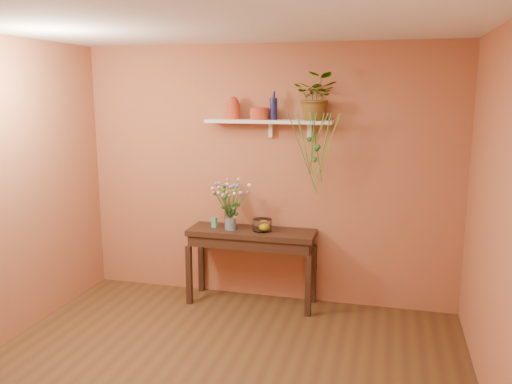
{
  "coord_description": "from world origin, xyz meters",
  "views": [
    {
      "loc": [
        1.26,
        -3.3,
        2.22
      ],
      "look_at": [
        0.0,
        1.55,
        1.25
      ],
      "focal_mm": 36.64,
      "sensor_mm": 36.0,
      "label": 1
    }
  ],
  "objects_px": {
    "spider_plant": "(316,96)",
    "bouquet": "(230,194)",
    "glass_vase": "(230,219)",
    "sideboard": "(252,241)",
    "blue_bottle": "(274,108)",
    "glass_bowl": "(262,225)",
    "terracotta_jug": "(233,108)"
  },
  "relations": [
    {
      "from": "sideboard",
      "to": "spider_plant",
      "type": "relative_size",
      "value": 2.84
    },
    {
      "from": "glass_vase",
      "to": "bouquet",
      "type": "distance_m",
      "value": 0.27
    },
    {
      "from": "blue_bottle",
      "to": "glass_bowl",
      "type": "xyz_separation_m",
      "value": [
        -0.09,
        -0.11,
        -1.19
      ]
    },
    {
      "from": "spider_plant",
      "to": "glass_bowl",
      "type": "bearing_deg",
      "value": -169.08
    },
    {
      "from": "sideboard",
      "to": "glass_vase",
      "type": "xyz_separation_m",
      "value": [
        -0.22,
        -0.04,
        0.22
      ]
    },
    {
      "from": "terracotta_jug",
      "to": "glass_vase",
      "type": "distance_m",
      "value": 1.15
    },
    {
      "from": "blue_bottle",
      "to": "spider_plant",
      "type": "height_order",
      "value": "spider_plant"
    },
    {
      "from": "spider_plant",
      "to": "bouquet",
      "type": "xyz_separation_m",
      "value": [
        -0.86,
        -0.14,
        -0.99
      ]
    },
    {
      "from": "blue_bottle",
      "to": "glass_vase",
      "type": "xyz_separation_m",
      "value": [
        -0.42,
        -0.14,
        -1.14
      ]
    },
    {
      "from": "spider_plant",
      "to": "glass_bowl",
      "type": "height_order",
      "value": "spider_plant"
    },
    {
      "from": "bouquet",
      "to": "blue_bottle",
      "type": "bearing_deg",
      "value": 19.1
    },
    {
      "from": "blue_bottle",
      "to": "spider_plant",
      "type": "xyz_separation_m",
      "value": [
        0.43,
        -0.01,
        0.12
      ]
    },
    {
      "from": "bouquet",
      "to": "glass_bowl",
      "type": "distance_m",
      "value": 0.47
    },
    {
      "from": "spider_plant",
      "to": "glass_bowl",
      "type": "distance_m",
      "value": 1.41
    },
    {
      "from": "glass_vase",
      "to": "sideboard",
      "type": "bearing_deg",
      "value": 9.57
    },
    {
      "from": "glass_vase",
      "to": "glass_bowl",
      "type": "bearing_deg",
      "value": 5.57
    },
    {
      "from": "blue_bottle",
      "to": "glass_bowl",
      "type": "distance_m",
      "value": 1.2
    },
    {
      "from": "blue_bottle",
      "to": "bouquet",
      "type": "xyz_separation_m",
      "value": [
        -0.43,
        -0.15,
        -0.87
      ]
    },
    {
      "from": "glass_bowl",
      "to": "glass_vase",
      "type": "bearing_deg",
      "value": -174.43
    },
    {
      "from": "glass_vase",
      "to": "bouquet",
      "type": "relative_size",
      "value": 0.6
    },
    {
      "from": "sideboard",
      "to": "glass_vase",
      "type": "relative_size",
      "value": 5.26
    },
    {
      "from": "sideboard",
      "to": "blue_bottle",
      "type": "xyz_separation_m",
      "value": [
        0.2,
        0.11,
        1.37
      ]
    },
    {
      "from": "terracotta_jug",
      "to": "glass_vase",
      "type": "relative_size",
      "value": 0.91
    },
    {
      "from": "blue_bottle",
      "to": "glass_vase",
      "type": "bearing_deg",
      "value": -161.27
    },
    {
      "from": "sideboard",
      "to": "terracotta_jug",
      "type": "bearing_deg",
      "value": 154.84
    },
    {
      "from": "sideboard",
      "to": "glass_bowl",
      "type": "relative_size",
      "value": 6.55
    },
    {
      "from": "blue_bottle",
      "to": "glass_vase",
      "type": "relative_size",
      "value": 1.12
    },
    {
      "from": "spider_plant",
      "to": "glass_vase",
      "type": "bearing_deg",
      "value": -171.16
    },
    {
      "from": "spider_plant",
      "to": "bouquet",
      "type": "height_order",
      "value": "spider_plant"
    },
    {
      "from": "terracotta_jug",
      "to": "bouquet",
      "type": "xyz_separation_m",
      "value": [
        -0.0,
        -0.14,
        -0.87
      ]
    },
    {
      "from": "sideboard",
      "to": "terracotta_jug",
      "type": "height_order",
      "value": "terracotta_jug"
    },
    {
      "from": "terracotta_jug",
      "to": "glass_vase",
      "type": "height_order",
      "value": "terracotta_jug"
    }
  ]
}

